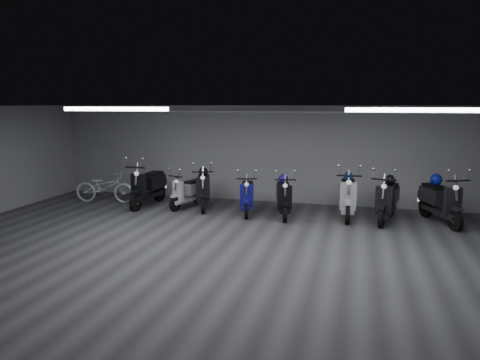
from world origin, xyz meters
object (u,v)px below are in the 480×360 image
(scooter_6, at_px, (348,189))
(helmet_4, at_px, (283,179))
(scooter_0, at_px, (148,180))
(scooter_3, at_px, (203,184))
(scooter_5, at_px, (284,191))
(helmet_2, at_px, (390,180))
(helmet_1, at_px, (436,180))
(scooter_8, at_px, (388,193))
(helmet_0, at_px, (348,176))
(scooter_2, at_px, (188,187))
(scooter_4, at_px, (247,190))
(helmet_3, at_px, (203,172))
(bicycle, at_px, (105,184))
(scooter_9, at_px, (441,194))

(scooter_6, relative_size, helmet_4, 7.73)
(scooter_0, relative_size, scooter_3, 1.07)
(scooter_5, distance_m, helmet_2, 2.63)
(helmet_1, bearing_deg, helmet_4, -175.27)
(scooter_8, relative_size, helmet_0, 8.08)
(scooter_3, bearing_deg, helmet_2, -17.55)
(helmet_4, bearing_deg, scooter_0, -178.63)
(helmet_2, bearing_deg, scooter_2, -178.41)
(scooter_8, relative_size, helmet_2, 7.45)
(scooter_5, xyz_separation_m, scooter_8, (2.52, 0.13, 0.06))
(scooter_4, xyz_separation_m, helmet_3, (-1.39, 0.50, 0.35))
(scooter_3, distance_m, scooter_4, 1.33)
(bicycle, bearing_deg, scooter_3, -96.14)
(bicycle, bearing_deg, helmet_0, -94.84)
(scooter_4, height_order, helmet_3, scooter_4)
(bicycle, bearing_deg, scooter_6, -97.10)
(scooter_6, distance_m, helmet_1, 2.10)
(scooter_6, relative_size, helmet_0, 8.33)
(helmet_1, bearing_deg, scooter_8, -159.99)
(scooter_3, xyz_separation_m, scooter_6, (3.86, -0.01, 0.04))
(scooter_6, xyz_separation_m, helmet_4, (-1.63, -0.06, 0.20))
(scooter_9, relative_size, helmet_4, 7.60)
(scooter_4, relative_size, helmet_4, 6.69)
(scooter_9, relative_size, helmet_2, 7.56)
(scooter_2, height_order, bicycle, scooter_2)
(scooter_8, relative_size, scooter_9, 0.99)
(scooter_5, bearing_deg, scooter_6, -1.97)
(scooter_0, relative_size, scooter_4, 1.17)
(scooter_6, xyz_separation_m, helmet_0, (-0.01, 0.27, 0.29))
(scooter_8, bearing_deg, scooter_4, -165.82)
(scooter_9, bearing_deg, scooter_5, 163.05)
(scooter_0, xyz_separation_m, scooter_9, (7.62, 0.15, -0.02))
(scooter_6, relative_size, helmet_2, 7.68)
(scooter_2, xyz_separation_m, scooter_3, (0.44, 0.07, 0.09))
(scooter_5, xyz_separation_m, bicycle, (-5.29, 0.23, -0.09))
(scooter_0, xyz_separation_m, scooter_4, (2.90, -0.09, -0.11))
(scooter_2, xyz_separation_m, scooter_9, (6.46, 0.05, 0.12))
(scooter_3, bearing_deg, scooter_4, -29.65)
(scooter_8, distance_m, helmet_1, 1.25)
(scooter_3, xyz_separation_m, helmet_1, (5.93, 0.23, 0.34))
(scooter_3, height_order, bicycle, scooter_3)
(scooter_4, bearing_deg, scooter_0, 165.81)
(scooter_0, bearing_deg, helmet_2, 4.88)
(bicycle, bearing_deg, helmet_1, -95.68)
(scooter_6, xyz_separation_m, bicycle, (-6.87, -0.07, -0.17))
(helmet_3, bearing_deg, helmet_0, 0.25)
(scooter_6, height_order, helmet_2, scooter_6)
(scooter_3, bearing_deg, helmet_1, -16.21)
(scooter_0, height_order, scooter_9, scooter_0)
(scooter_6, bearing_deg, helmet_3, 173.97)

